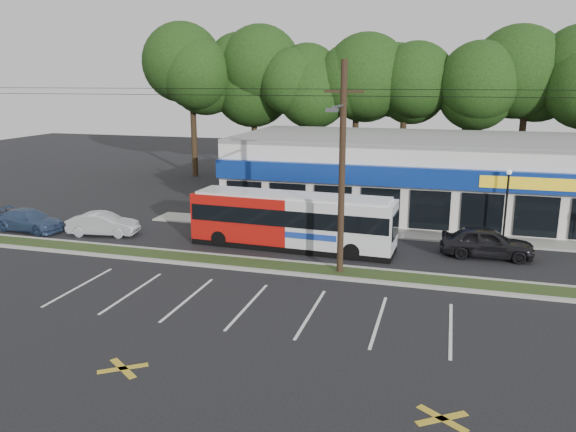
{
  "coord_description": "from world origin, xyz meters",
  "views": [
    {
      "loc": [
        7.72,
        -24.36,
        9.09
      ],
      "look_at": [
        -0.75,
        5.0,
        1.68
      ],
      "focal_mm": 35.0,
      "sensor_mm": 36.0,
      "label": 1
    }
  ],
  "objects_px": {
    "metrobus": "(292,220)",
    "car_dark": "(487,242)",
    "car_blue": "(29,220)",
    "utility_pole": "(338,162)",
    "lamp_post": "(507,197)",
    "car_silver": "(103,224)",
    "pedestrian_b": "(380,223)",
    "pedestrian_a": "(386,229)"
  },
  "relations": [
    {
      "from": "car_silver",
      "to": "car_dark",
      "type": "bearing_deg",
      "value": -95.19
    },
    {
      "from": "car_blue",
      "to": "lamp_post",
      "type": "bearing_deg",
      "value": -73.88
    },
    {
      "from": "car_dark",
      "to": "pedestrian_a",
      "type": "distance_m",
      "value": 5.56
    },
    {
      "from": "lamp_post",
      "to": "car_silver",
      "type": "xyz_separation_m",
      "value": [
        -23.0,
        -4.91,
        -1.98
      ]
    },
    {
      "from": "utility_pole",
      "to": "car_silver",
      "type": "distance_m",
      "value": 15.85
    },
    {
      "from": "lamp_post",
      "to": "pedestrian_b",
      "type": "distance_m",
      "value": 7.24
    },
    {
      "from": "car_silver",
      "to": "car_blue",
      "type": "xyz_separation_m",
      "value": [
        -4.98,
        -0.39,
        -0.02
      ]
    },
    {
      "from": "utility_pole",
      "to": "lamp_post",
      "type": "distance_m",
      "value": 11.67
    },
    {
      "from": "car_blue",
      "to": "car_silver",
      "type": "bearing_deg",
      "value": -80.14
    },
    {
      "from": "metrobus",
      "to": "pedestrian_b",
      "type": "relative_size",
      "value": 7.44
    },
    {
      "from": "utility_pole",
      "to": "pedestrian_a",
      "type": "relative_size",
      "value": 30.14
    },
    {
      "from": "lamp_post",
      "to": "pedestrian_b",
      "type": "bearing_deg",
      "value": -177.54
    },
    {
      "from": "pedestrian_b",
      "to": "pedestrian_a",
      "type": "bearing_deg",
      "value": 113.76
    },
    {
      "from": "car_blue",
      "to": "pedestrian_b",
      "type": "distance_m",
      "value": 21.59
    },
    {
      "from": "car_dark",
      "to": "car_silver",
      "type": "bearing_deg",
      "value": 94.35
    },
    {
      "from": "metrobus",
      "to": "car_blue",
      "type": "bearing_deg",
      "value": -173.75
    },
    {
      "from": "lamp_post",
      "to": "pedestrian_b",
      "type": "xyz_separation_m",
      "value": [
        -6.98,
        -0.3,
        -1.9
      ]
    },
    {
      "from": "car_silver",
      "to": "metrobus",
      "type": "bearing_deg",
      "value": -96.98
    },
    {
      "from": "car_silver",
      "to": "car_blue",
      "type": "distance_m",
      "value": 4.99
    },
    {
      "from": "car_blue",
      "to": "metrobus",
      "type": "bearing_deg",
      "value": -81.17
    },
    {
      "from": "lamp_post",
      "to": "car_dark",
      "type": "height_order",
      "value": "lamp_post"
    },
    {
      "from": "pedestrian_b",
      "to": "lamp_post",
      "type": "bearing_deg",
      "value": -171.22
    },
    {
      "from": "pedestrian_b",
      "to": "car_dark",
      "type": "bearing_deg",
      "value": 161.17
    },
    {
      "from": "pedestrian_b",
      "to": "car_silver",
      "type": "bearing_deg",
      "value": 22.38
    },
    {
      "from": "utility_pole",
      "to": "car_dark",
      "type": "bearing_deg",
      "value": 34.12
    },
    {
      "from": "car_dark",
      "to": "car_silver",
      "type": "relative_size",
      "value": 1.14
    },
    {
      "from": "lamp_post",
      "to": "car_dark",
      "type": "distance_m",
      "value": 3.75
    },
    {
      "from": "lamp_post",
      "to": "metrobus",
      "type": "height_order",
      "value": "lamp_post"
    },
    {
      "from": "utility_pole",
      "to": "pedestrian_b",
      "type": "height_order",
      "value": "utility_pole"
    },
    {
      "from": "lamp_post",
      "to": "car_dark",
      "type": "xyz_separation_m",
      "value": [
        -1.08,
        -3.07,
        -1.86
      ]
    },
    {
      "from": "lamp_post",
      "to": "metrobus",
      "type": "relative_size",
      "value": 0.37
    },
    {
      "from": "car_blue",
      "to": "pedestrian_a",
      "type": "bearing_deg",
      "value": -75.42
    },
    {
      "from": "lamp_post",
      "to": "pedestrian_a",
      "type": "distance_m",
      "value": 7.0
    },
    {
      "from": "utility_pole",
      "to": "car_dark",
      "type": "relative_size",
      "value": 10.57
    },
    {
      "from": "car_dark",
      "to": "car_silver",
      "type": "height_order",
      "value": "car_dark"
    },
    {
      "from": "car_dark",
      "to": "pedestrian_a",
      "type": "bearing_deg",
      "value": 76.61
    },
    {
      "from": "car_dark",
      "to": "pedestrian_b",
      "type": "distance_m",
      "value": 6.52
    },
    {
      "from": "metrobus",
      "to": "car_dark",
      "type": "bearing_deg",
      "value": 9.62
    },
    {
      "from": "utility_pole",
      "to": "pedestrian_b",
      "type": "xyz_separation_m",
      "value": [
        1.19,
        7.57,
        -4.65
      ]
    },
    {
      "from": "car_dark",
      "to": "pedestrian_b",
      "type": "relative_size",
      "value": 3.08
    },
    {
      "from": "car_dark",
      "to": "pedestrian_a",
      "type": "height_order",
      "value": "pedestrian_a"
    },
    {
      "from": "car_silver",
      "to": "car_blue",
      "type": "bearing_deg",
      "value": 84.49
    }
  ]
}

